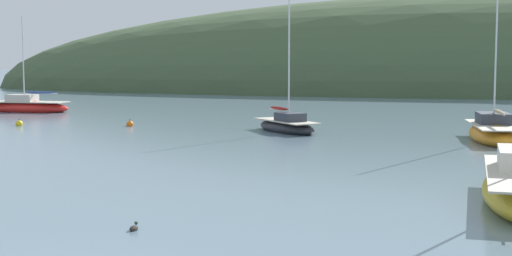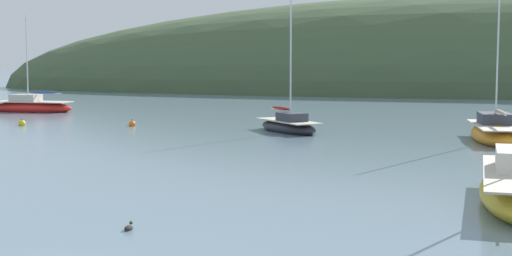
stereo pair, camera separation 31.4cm
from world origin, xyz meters
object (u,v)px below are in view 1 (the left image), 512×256
at_px(sailboat_red_portside, 28,107).
at_px(sailboat_yellow_far, 287,126).
at_px(duck_lead, 134,228).
at_px(mooring_buoy_outer, 19,124).
at_px(mooring_buoy_inner, 130,124).
at_px(sailboat_orange_cutter, 494,133).

bearing_deg(sailboat_red_portside, sailboat_yellow_far, -25.71).
xyz_separation_m(sailboat_red_portside, duck_lead, (22.87, -35.66, -0.35)).
distance_m(mooring_buoy_outer, duck_lead, 30.47).
distance_m(mooring_buoy_inner, duck_lead, 28.18).
relative_size(sailboat_red_portside, duck_lead, 18.11).
xyz_separation_m(mooring_buoy_inner, duck_lead, (10.59, -26.12, -0.07)).
xyz_separation_m(sailboat_yellow_far, mooring_buoy_outer, (-17.03, 0.08, -0.23)).
bearing_deg(mooring_buoy_outer, sailboat_yellow_far, -0.25).
height_order(sailboat_orange_cutter, sailboat_red_portside, sailboat_orange_cutter).
height_order(sailboat_orange_cutter, mooring_buoy_outer, sailboat_orange_cutter).
relative_size(mooring_buoy_inner, duck_lead, 1.27).
bearing_deg(mooring_buoy_inner, mooring_buoy_outer, -170.40).
bearing_deg(duck_lead, mooring_buoy_outer, 125.04).
bearing_deg(sailboat_yellow_far, mooring_buoy_outer, 179.75).
bearing_deg(duck_lead, sailboat_yellow_far, 91.07).
distance_m(mooring_buoy_inner, mooring_buoy_outer, 7.00).
bearing_deg(sailboat_orange_cutter, duck_lead, -115.51).
xyz_separation_m(sailboat_yellow_far, sailboat_red_portside, (-22.40, 10.79, 0.05)).
height_order(sailboat_red_portside, mooring_buoy_outer, sailboat_red_portside).
bearing_deg(mooring_buoy_inner, sailboat_red_portside, 142.15).
bearing_deg(sailboat_orange_cutter, sailboat_red_portside, 158.84).
distance_m(sailboat_yellow_far, sailboat_red_portside, 24.87).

